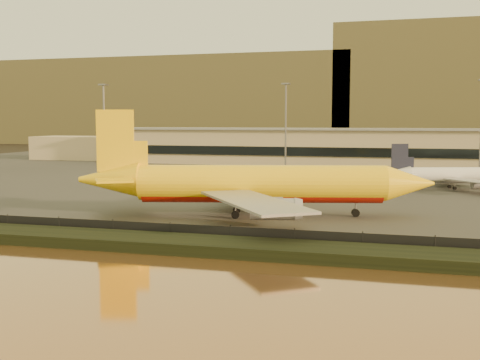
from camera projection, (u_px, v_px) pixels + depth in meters
name	position (u px, v px, depth m)	size (l,w,h in m)	color
ground	(243.00, 227.00, 87.10)	(900.00, 900.00, 0.00)	black
embankment	(205.00, 246.00, 70.75)	(320.00, 7.00, 1.40)	black
tarmac	(329.00, 172.00, 178.07)	(320.00, 220.00, 0.20)	#2D2D2D
perimeter_fence	(215.00, 234.00, 74.52)	(300.00, 0.05, 2.20)	black
terminal_building	(299.00, 147.00, 210.65)	(202.00, 25.00, 12.60)	tan
apron_light_masts	(378.00, 119.00, 153.32)	(152.20, 12.20, 25.40)	slate
distant_hills	(345.00, 97.00, 415.23)	(470.00, 160.00, 70.00)	brown
dhl_cargo_jet	(255.00, 185.00, 95.38)	(56.10, 53.90, 16.91)	yellow
white_narrowbody_jet	(461.00, 176.00, 133.56)	(34.38, 32.69, 10.10)	silver
gse_vehicle_yellow	(288.00, 197.00, 112.27)	(4.22, 1.90, 1.90)	yellow
gse_vehicle_white	(163.00, 190.00, 123.23)	(4.22, 1.90, 1.90)	silver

